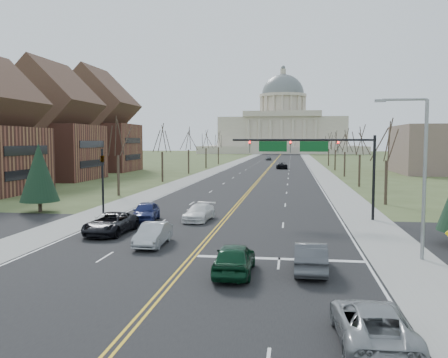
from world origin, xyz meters
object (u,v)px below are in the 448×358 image
(street_light, at_px, (420,168))
(car_sb_outer_lead, at_px, (111,223))
(signal_mast, at_px, (313,152))
(car_nb_inner_lead, at_px, (234,259))
(car_sb_inner_lead, at_px, (153,234))
(car_sb_outer_second, at_px, (146,212))
(car_nb_outer_lead, at_px, (310,257))
(signal_left, at_px, (103,174))
(car_nb_outer_second, at_px, (372,323))
(car_far_sb, at_px, (268,158))
(car_far_nb, at_px, (282,166))
(car_sb_inner_second, at_px, (199,213))

(street_light, distance_m, car_sb_outer_lead, 21.02)
(signal_mast, height_order, car_nb_inner_lead, signal_mast)
(car_sb_inner_lead, bearing_deg, car_sb_outer_second, 109.90)
(car_nb_outer_lead, distance_m, car_sb_outer_second, 18.78)
(signal_left, height_order, car_nb_inner_lead, signal_left)
(car_nb_outer_second, height_order, car_far_sb, car_far_sb)
(car_nb_outer_second, distance_m, car_sb_inner_lead, 17.60)
(car_sb_outer_second, bearing_deg, signal_mast, 6.22)
(car_nb_inner_lead, height_order, car_far_nb, car_nb_inner_lead)
(car_nb_inner_lead, relative_size, car_far_nb, 0.84)
(signal_mast, bearing_deg, car_sb_inner_lead, -131.08)
(signal_mast, height_order, car_sb_inner_second, signal_mast)
(car_nb_inner_lead, distance_m, car_sb_inner_second, 16.39)
(signal_left, xyz_separation_m, car_sb_inner_second, (9.46, -2.32, -3.02))
(car_sb_inner_second, bearing_deg, signal_mast, 19.20)
(car_nb_outer_second, xyz_separation_m, car_sb_outer_lead, (-15.60, 16.63, 0.05))
(car_nb_inner_lead, xyz_separation_m, car_sb_inner_second, (-4.88, 15.65, -0.12))
(car_sb_outer_second, bearing_deg, car_nb_inner_lead, -65.22)
(signal_left, xyz_separation_m, car_sb_outer_lead, (4.23, -8.87, -2.94))
(street_light, relative_size, car_sb_inner_second, 1.93)
(car_nb_outer_second, height_order, car_sb_outer_second, car_sb_outer_second)
(signal_left, xyz_separation_m, car_sb_outer_second, (5.12, -3.37, -2.89))
(car_sb_outer_second, bearing_deg, street_light, -35.40)
(car_nb_outer_lead, height_order, car_nb_outer_second, car_nb_outer_lead)
(car_nb_inner_lead, relative_size, car_sb_outer_lead, 0.87)
(signal_mast, height_order, car_nb_outer_lead, signal_mast)
(car_nb_outer_second, relative_size, car_sb_inner_second, 1.08)
(signal_left, height_order, street_light, street_light)
(street_light, bearing_deg, car_sb_inner_lead, 175.05)
(car_nb_inner_lead, bearing_deg, car_sb_inner_second, -72.93)
(signal_left, bearing_deg, car_sb_outer_lead, -64.51)
(street_light, height_order, car_sb_inner_lead, street_light)
(car_nb_outer_lead, distance_m, car_sb_outer_lead, 16.07)
(car_sb_outer_second, height_order, car_far_nb, car_sb_outer_second)
(signal_mast, height_order, signal_left, signal_mast)
(car_sb_inner_second, xyz_separation_m, car_far_nb, (5.23, 76.71, 0.10))
(signal_mast, bearing_deg, car_nb_outer_second, -88.03)
(car_sb_inner_second, distance_m, car_sb_outer_second, 4.46)
(car_far_nb, bearing_deg, signal_mast, 90.08)
(signal_left, distance_m, car_far_nb, 75.89)
(car_nb_outer_second, relative_size, car_far_sb, 1.12)
(car_nb_outer_lead, xyz_separation_m, car_sb_inner_lead, (-9.77, 4.77, -0.04))
(car_nb_outer_second, bearing_deg, car_nb_inner_lead, -55.84)
(street_light, xyz_separation_m, car_nb_inner_lead, (-9.90, -4.47, -4.41))
(signal_left, distance_m, car_nb_outer_lead, 24.97)
(car_far_nb, bearing_deg, car_sb_inner_second, 82.91)
(car_sb_inner_lead, height_order, car_sb_inner_second, car_sb_inner_lead)
(car_far_nb, bearing_deg, street_light, 93.01)
(street_light, relative_size, car_nb_inner_lead, 1.92)
(car_nb_outer_lead, distance_m, car_sb_inner_lead, 10.88)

